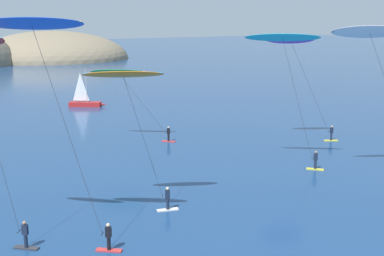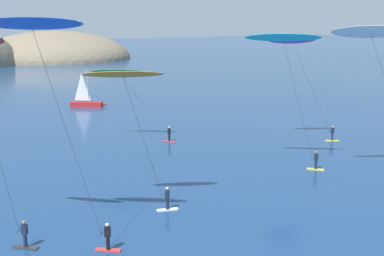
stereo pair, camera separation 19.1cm
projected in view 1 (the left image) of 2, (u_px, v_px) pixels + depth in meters
headland_island at (3, 62)px, 149.93m from camera, size 86.18×51.77×25.72m
sailboat_near at (87, 102)px, 73.37m from camera, size 5.30×4.39×5.70m
kitesurfer_white at (373, 41)px, 37.40m from camera, size 8.18×5.19×12.64m
kitesurfer_purple at (294, 47)px, 50.07m from camera, size 7.77×4.87×11.44m
kitesurfer_green at (122, 77)px, 51.22m from camera, size 7.53×6.35×7.94m
kitesurfer_orange at (127, 86)px, 31.36m from camera, size 5.87×3.56×9.86m
kitesurfer_cyan at (285, 48)px, 40.49m from camera, size 6.10×5.14×11.94m
kitesurfer_blue at (38, 42)px, 25.28m from camera, size 6.18×5.12×13.21m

